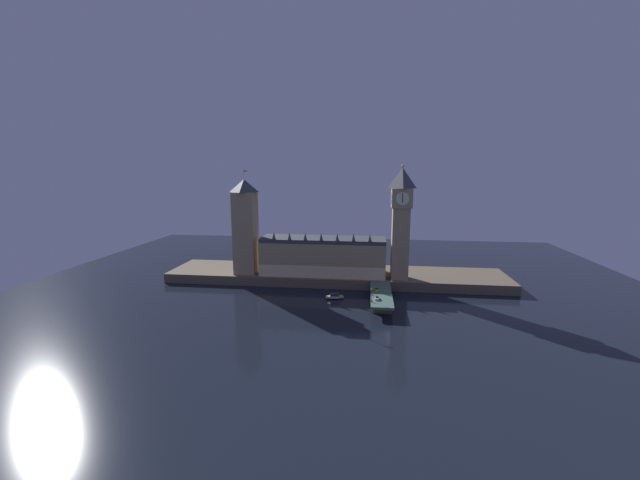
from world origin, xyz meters
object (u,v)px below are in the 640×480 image
at_px(victoria_tower, 245,227).
at_px(pedestrian_near_rail, 372,301).
at_px(car_northbound_trail, 377,298).
at_px(street_lamp_near, 371,293).
at_px(clock_tower, 401,220).
at_px(street_lamp_mid, 392,285).
at_px(car_northbound_lead, 376,290).
at_px(pedestrian_mid_walk, 391,294).
at_px(boat_upstream, 335,297).

xyz_separation_m(victoria_tower, pedestrian_near_rail, (81.29, -49.42, -29.51)).
height_order(car_northbound_trail, street_lamp_near, street_lamp_near).
xyz_separation_m(clock_tower, street_lamp_mid, (-6.22, -31.64, -32.06)).
relative_size(car_northbound_lead, car_northbound_trail, 0.90).
bearing_deg(victoria_tower, car_northbound_trail, -27.76).
bearing_deg(car_northbound_trail, pedestrian_near_rail, -115.61).
height_order(pedestrian_mid_walk, boat_upstream, pedestrian_mid_walk).
height_order(clock_tower, street_lamp_near, clock_tower).
distance_m(victoria_tower, car_northbound_trail, 99.26).
xyz_separation_m(clock_tower, pedestrian_mid_walk, (-6.62, -35.72, -35.66)).
xyz_separation_m(pedestrian_near_rail, street_lamp_near, (-0.40, 1.35, 3.65)).
bearing_deg(street_lamp_near, street_lamp_mid, 53.36).
distance_m(car_northbound_trail, street_lamp_mid, 13.96).
bearing_deg(street_lamp_mid, pedestrian_near_rail, -123.28).
xyz_separation_m(street_lamp_near, street_lamp_mid, (10.95, 14.72, 0.04)).
distance_m(car_northbound_lead, pedestrian_mid_walk, 10.93).
xyz_separation_m(car_northbound_trail, pedestrian_mid_walk, (7.61, 6.70, 0.22)).
bearing_deg(pedestrian_near_rail, boat_upstream, 134.46).
bearing_deg(clock_tower, pedestrian_mid_walk, -100.49).
xyz_separation_m(clock_tower, victoria_tower, (-98.05, 1.70, -6.23)).
height_order(pedestrian_near_rail, boat_upstream, pedestrian_near_rail).
height_order(street_lamp_near, boat_upstream, street_lamp_near).
height_order(car_northbound_lead, car_northbound_trail, car_northbound_trail).
distance_m(victoria_tower, street_lamp_near, 97.58).
relative_size(clock_tower, car_northbound_trail, 14.63).
bearing_deg(pedestrian_mid_walk, car_northbound_trail, -138.64).
bearing_deg(clock_tower, street_lamp_mid, -101.11).
bearing_deg(street_lamp_near, car_northbound_trail, 53.32).
xyz_separation_m(pedestrian_near_rail, boat_upstream, (-20.95, 21.35, -5.71)).
relative_size(clock_tower, car_northbound_lead, 16.27).
height_order(car_northbound_lead, pedestrian_mid_walk, pedestrian_mid_walk).
xyz_separation_m(pedestrian_mid_walk, street_lamp_mid, (0.40, 4.08, 3.61)).
xyz_separation_m(pedestrian_mid_walk, boat_upstream, (-31.10, 9.36, -5.79)).
bearing_deg(street_lamp_near, clock_tower, 69.69).
bearing_deg(victoria_tower, street_lamp_mid, -19.96).
xyz_separation_m(pedestrian_mid_walk, street_lamp_near, (-10.55, -10.64, 3.57)).
distance_m(car_northbound_lead, pedestrian_near_rail, 19.99).
distance_m(car_northbound_lead, street_lamp_mid, 9.65).
distance_m(pedestrian_near_rail, street_lamp_mid, 19.57).
bearing_deg(street_lamp_mid, victoria_tower, 160.04).
xyz_separation_m(car_northbound_trail, boat_upstream, (-23.49, 16.06, -5.57)).
distance_m(car_northbound_lead, car_northbound_trail, 14.54).
distance_m(car_northbound_trail, street_lamp_near, 6.21).
bearing_deg(clock_tower, street_lamp_near, -110.31).
height_order(car_northbound_trail, boat_upstream, car_northbound_trail).
bearing_deg(pedestrian_mid_walk, victoria_tower, 157.74).
height_order(street_lamp_mid, boat_upstream, street_lamp_mid).
xyz_separation_m(victoria_tower, car_northbound_lead, (83.83, -29.58, -29.68)).
bearing_deg(pedestrian_mid_walk, pedestrian_near_rail, -130.24).
height_order(pedestrian_near_rail, street_lamp_mid, street_lamp_mid).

